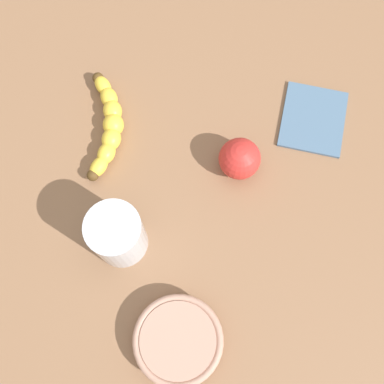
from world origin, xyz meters
TOP-DOWN VIEW (x-y plane):
  - wooden_tabletop at (0.00, 0.00)cm, footprint 120.00×120.00cm
  - banana at (-16.49, 10.83)cm, footprint 9.64×20.52cm
  - smoothie_glass at (-7.13, -8.38)cm, footprint 8.78×8.78cm
  - ceramic_bowl at (6.86, -20.82)cm, footprint 14.15×14.15cm
  - apple_fruit at (7.97, 10.79)cm, footprint 7.31×7.31cm
  - folded_napkin at (18.85, 23.77)cm, footprint 12.40×14.20cm

SIDE VIEW (x-z plane):
  - wooden_tabletop at x=0.00cm, z-range 0.00..3.00cm
  - folded_napkin at x=18.85cm, z-range 3.00..3.60cm
  - banana at x=-16.49cm, z-range 3.00..6.79cm
  - ceramic_bowl at x=6.86cm, z-range 3.40..7.19cm
  - apple_fruit at x=7.97cm, z-range 3.00..10.31cm
  - smoothie_glass at x=-7.13cm, z-range 2.95..14.39cm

